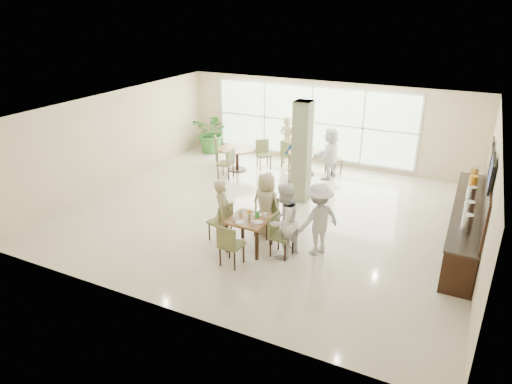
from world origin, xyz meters
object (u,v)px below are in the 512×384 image
at_px(teen_far, 266,204).
at_px(teen_right, 284,221).
at_px(buffet_counter, 467,222).
at_px(round_table_right, 306,157).
at_px(teen_left, 223,212).
at_px(round_table_left, 237,153).
at_px(potted_plant, 212,132).
at_px(teen_standing, 318,219).
at_px(main_table, 249,223).
at_px(adult_b, 330,153).
at_px(adult_standing, 287,140).
at_px(adult_a, 298,157).

distance_m(teen_far, teen_right, 1.12).
bearing_deg(teen_right, buffet_counter, 138.04).
distance_m(round_table_right, buffet_counter, 5.59).
distance_m(buffet_counter, teen_left, 5.55).
xyz_separation_m(round_table_left, potted_plant, (-1.73, 1.29, 0.17)).
bearing_deg(teen_far, teen_standing, 173.51).
height_order(round_table_right, buffet_counter, buffet_counter).
relative_size(main_table, teen_right, 0.52).
height_order(teen_right, adult_b, teen_right).
relative_size(round_table_left, adult_b, 0.73).
bearing_deg(main_table, adult_standing, 104.46).
xyz_separation_m(buffet_counter, teen_far, (-4.32, -1.54, 0.22)).
distance_m(teen_left, teen_standing, 2.17).
bearing_deg(round_table_right, adult_b, 3.55).
height_order(potted_plant, teen_left, teen_left).
relative_size(teen_standing, adult_b, 1.01).
xyz_separation_m(teen_right, teen_standing, (0.63, 0.45, -0.02)).
distance_m(potted_plant, teen_left, 6.87).
xyz_separation_m(round_table_left, adult_a, (2.24, -0.33, 0.27)).
relative_size(main_table, adult_a, 0.51).
distance_m(teen_left, adult_b, 5.19).
distance_m(teen_standing, adult_b, 4.77).
relative_size(round_table_right, adult_standing, 0.67).
relative_size(round_table_left, teen_right, 0.70).
bearing_deg(teen_left, round_table_left, 10.23).
distance_m(round_table_left, buffet_counter, 7.36).
height_order(round_table_right, teen_standing, teen_standing).
height_order(main_table, adult_standing, adult_standing).
bearing_deg(potted_plant, round_table_left, -36.71).
bearing_deg(teen_left, teen_right, -103.05).
xyz_separation_m(round_table_left, adult_b, (2.95, 0.65, 0.22)).
distance_m(buffet_counter, adult_standing, 6.72).
bearing_deg(adult_b, teen_left, -3.01).
height_order(teen_left, teen_far, teen_far).
xyz_separation_m(main_table, teen_right, (0.80, 0.05, 0.20)).
bearing_deg(adult_a, adult_standing, 145.22).
bearing_deg(main_table, teen_standing, 19.20).
height_order(buffet_counter, teen_standing, buffet_counter).
bearing_deg(teen_far, teen_left, 56.62).
bearing_deg(adult_standing, main_table, 115.85).
relative_size(teen_left, adult_b, 0.94).
bearing_deg(teen_right, round_table_left, -126.78).
height_order(teen_left, teen_standing, teen_standing).
relative_size(round_table_left, adult_standing, 0.71).
distance_m(teen_standing, adult_standing, 5.99).
distance_m(adult_b, adult_standing, 1.81).
bearing_deg(round_table_left, main_table, -58.57).
bearing_deg(buffet_counter, teen_standing, -147.09).
bearing_deg(round_table_left, potted_plant, 143.29).
bearing_deg(teen_left, adult_standing, -6.52).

